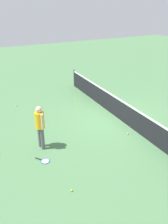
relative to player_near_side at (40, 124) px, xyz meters
The scene contains 8 objects.
ground_plane 4.14m from the player_near_side, 101.39° to the left, with size 40.00×40.00×0.00m, color #4C7A4C.
court_net 4.04m from the player_near_side, 101.39° to the left, with size 10.09×0.09×1.07m.
player_near_side is the anchor object (origin of this frame).
tennis_racket_near_player 1.33m from the player_near_side, 11.48° to the right, with size 0.57×0.49×0.03m.
tennis_ball_near_player 4.37m from the player_near_side, behind, with size 0.07×0.07×0.07m, color #C6E033.
tennis_ball_by_net 4.86m from the player_near_side, 139.04° to the left, with size 0.07×0.07×0.07m, color #C6E033.
tennis_ball_midcourt 3.66m from the player_near_side, 79.48° to the left, with size 0.07×0.07×0.07m, color #C6E033.
tennis_ball_stray_left 2.78m from the player_near_side, ahead, with size 0.07×0.07×0.07m, color #C6E033.
Camera 1 is at (8.49, -5.93, 5.22)m, focal length 39.35 mm.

